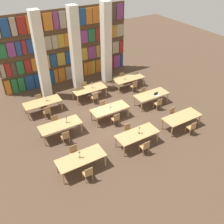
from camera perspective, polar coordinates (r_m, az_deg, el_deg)
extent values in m
plane|color=#4C3828|center=(15.89, -0.54, -1.55)|extent=(40.00, 40.00, 0.00)
cube|color=brown|center=(19.82, -10.30, 14.54)|extent=(10.20, 0.06, 5.50)
cube|color=brown|center=(20.89, -9.53, 7.50)|extent=(10.20, 0.35, 0.03)
cube|color=orange|center=(19.65, -22.68, 5.21)|extent=(0.38, 0.20, 1.12)
cube|color=#236B38|center=(19.70, -21.37, 5.60)|extent=(0.40, 0.20, 1.12)
cube|color=#236B38|center=(19.75, -20.01, 6.00)|extent=(0.45, 0.20, 1.12)
cube|color=navy|center=(19.84, -18.29, 6.49)|extent=(0.66, 0.20, 1.12)
cube|color=navy|center=(19.95, -16.61, 6.97)|extent=(0.48, 0.20, 1.12)
cube|color=orange|center=(20.05, -15.35, 7.32)|extent=(0.30, 0.20, 1.12)
cube|color=navy|center=(20.16, -13.93, 7.72)|extent=(0.62, 0.20, 1.12)
cube|color=orange|center=(20.28, -12.68, 8.06)|extent=(0.28, 0.20, 1.12)
cube|color=orange|center=(20.41, -11.44, 8.40)|extent=(0.52, 0.20, 1.12)
cube|color=tan|center=(20.59, -9.82, 8.83)|extent=(0.57, 0.20, 1.12)
cube|color=orange|center=(20.75, -8.54, 9.16)|extent=(0.31, 0.20, 1.12)
cube|color=maroon|center=(20.90, -7.38, 9.46)|extent=(0.55, 0.20, 1.12)
cube|color=orange|center=(21.08, -6.17, 9.77)|extent=(0.29, 0.20, 1.12)
cube|color=orange|center=(21.20, -5.33, 9.98)|extent=(0.32, 0.20, 1.12)
cube|color=#B7932D|center=(21.35, -4.43, 10.21)|extent=(0.37, 0.20, 1.12)
cube|color=orange|center=(21.55, -3.26, 10.49)|extent=(0.45, 0.20, 1.12)
cube|color=orange|center=(21.78, -1.99, 10.79)|extent=(0.52, 0.20, 1.12)
cube|color=maroon|center=(22.05, -0.56, 11.13)|extent=(0.60, 0.20, 1.12)
cube|color=#84387A|center=(22.39, 1.03, 11.50)|extent=(0.68, 0.20, 1.12)
cube|color=navy|center=(22.64, 2.15, 11.75)|extent=(0.24, 0.20, 1.12)
cube|color=brown|center=(20.31, -9.90, 10.95)|extent=(10.20, 0.35, 0.03)
cube|color=tan|center=(19.10, -23.73, 8.56)|extent=(0.26, 0.20, 0.98)
cube|color=maroon|center=(19.13, -22.65, 8.87)|extent=(0.36, 0.20, 0.98)
cube|color=#47382D|center=(19.17, -21.58, 9.17)|extent=(0.32, 0.20, 0.98)
cube|color=#236B38|center=(19.23, -20.27, 9.54)|extent=(0.49, 0.20, 0.98)
cube|color=maroon|center=(19.32, -18.73, 9.97)|extent=(0.43, 0.20, 0.98)
cube|color=orange|center=(19.40, -17.37, 10.34)|extent=(0.40, 0.20, 0.98)
cube|color=#236B38|center=(19.50, -16.10, 10.68)|extent=(0.43, 0.20, 0.98)
cube|color=#B7932D|center=(19.60, -14.78, 11.03)|extent=(0.47, 0.20, 0.98)
cube|color=navy|center=(19.74, -13.27, 11.42)|extent=(0.46, 0.20, 0.98)
cube|color=#B7932D|center=(19.91, -11.61, 11.83)|extent=(0.62, 0.20, 0.98)
cube|color=navy|center=(20.11, -9.82, 12.27)|extent=(0.60, 0.20, 0.98)
cube|color=#B7932D|center=(20.34, -8.04, 12.69)|extent=(0.69, 0.20, 0.98)
cube|color=#B7932D|center=(20.58, -6.34, 13.08)|extent=(0.47, 0.20, 0.98)
cube|color=#84387A|center=(20.83, -4.68, 13.45)|extent=(0.69, 0.20, 0.98)
cube|color=#B7932D|center=(21.06, -3.31, 13.75)|extent=(0.30, 0.20, 0.98)
cube|color=maroon|center=(21.25, -2.24, 13.98)|extent=(0.48, 0.20, 0.98)
cube|color=#B7932D|center=(21.53, -0.76, 14.28)|extent=(0.59, 0.20, 0.98)
cube|color=tan|center=(21.84, 0.76, 14.58)|extent=(0.60, 0.20, 0.98)
cube|color=maroon|center=(22.12, 2.04, 14.83)|extent=(0.40, 0.20, 0.98)
cube|color=brown|center=(19.81, -10.30, 14.58)|extent=(10.20, 0.35, 0.03)
cube|color=#236B38|center=(18.62, -24.09, 12.52)|extent=(0.68, 0.20, 0.98)
cube|color=#84387A|center=(18.69, -22.13, 13.07)|extent=(0.52, 0.20, 0.98)
cube|color=navy|center=(18.76, -20.64, 13.47)|extent=(0.36, 0.20, 0.98)
cube|color=maroon|center=(18.83, -19.48, 13.77)|extent=(0.31, 0.20, 0.98)
cube|color=navy|center=(18.90, -18.27, 14.09)|extent=(0.44, 0.20, 0.98)
cube|color=maroon|center=(19.03, -16.49, 14.53)|extent=(0.68, 0.20, 0.98)
cube|color=tan|center=(19.19, -14.51, 15.01)|extent=(0.52, 0.20, 0.98)
cube|color=tan|center=(19.34, -13.02, 15.36)|extent=(0.42, 0.20, 0.98)
cube|color=#B7932D|center=(19.48, -11.66, 15.67)|extent=(0.48, 0.20, 0.98)
cube|color=orange|center=(19.65, -10.11, 16.01)|extent=(0.56, 0.20, 0.98)
cube|color=orange|center=(19.88, -8.27, 16.40)|extent=(0.67, 0.20, 0.98)
cube|color=#84387A|center=(20.13, -6.48, 16.76)|extent=(0.61, 0.20, 0.98)
cube|color=#236B38|center=(20.40, -4.74, 17.09)|extent=(0.60, 0.20, 0.98)
cube|color=maroon|center=(20.67, -3.09, 17.40)|extent=(0.58, 0.20, 0.98)
cube|color=orange|center=(20.94, -1.57, 17.66)|extent=(0.57, 0.20, 0.98)
cube|color=#B7932D|center=(21.17, -0.38, 17.86)|extent=(0.33, 0.20, 0.98)
cube|color=orange|center=(21.35, 0.49, 18.00)|extent=(0.31, 0.20, 0.98)
cube|color=tan|center=(21.61, 1.72, 18.19)|extent=(0.66, 0.20, 0.98)
cube|color=brown|center=(19.39, -10.74, 18.39)|extent=(10.20, 0.35, 0.03)
cube|color=navy|center=(18.26, -23.36, 17.25)|extent=(0.54, 0.20, 1.17)
cube|color=tan|center=(18.33, -21.70, 17.68)|extent=(0.37, 0.20, 1.17)
cube|color=maroon|center=(18.43, -20.00, 18.10)|extent=(0.56, 0.20, 1.17)
cube|color=orange|center=(18.53, -18.32, 18.50)|extent=(0.44, 0.20, 1.17)
cube|color=maroon|center=(18.66, -16.63, 18.89)|extent=(0.60, 0.20, 1.17)
cube|color=orange|center=(18.84, -14.51, 19.35)|extent=(0.66, 0.20, 1.17)
cube|color=#84387A|center=(19.01, -12.79, 19.71)|extent=(0.39, 0.20, 1.17)
cube|color=tan|center=(19.17, -11.29, 20.01)|extent=(0.48, 0.20, 1.17)
cube|color=#47382D|center=(19.33, -9.84, 20.28)|extent=(0.43, 0.20, 1.17)
cube|color=orange|center=(19.51, -8.44, 20.53)|extent=(0.40, 0.20, 1.17)
cube|color=navy|center=(19.71, -6.96, 20.78)|extent=(0.59, 0.20, 1.17)
cube|color=orange|center=(19.94, -5.36, 21.04)|extent=(0.50, 0.20, 1.17)
cube|color=orange|center=(20.20, -3.74, 21.28)|extent=(0.60, 0.20, 1.17)
cube|color=tan|center=(20.46, -2.23, 21.49)|extent=(0.43, 0.20, 1.17)
cube|color=navy|center=(20.66, -1.10, 21.64)|extent=(0.31, 0.20, 1.17)
cube|color=#47382D|center=(20.91, 0.18, 21.80)|extent=(0.56, 0.20, 1.17)
cube|color=#84387A|center=(21.21, 1.67, 21.98)|extent=(0.54, 0.20, 1.17)
cube|color=silver|center=(17.54, -15.92, 11.97)|extent=(0.63, 0.63, 6.00)
cube|color=silver|center=(18.25, -8.34, 13.81)|extent=(0.63, 0.63, 6.00)
cube|color=silver|center=(19.27, -1.34, 15.28)|extent=(0.63, 0.63, 6.00)
cube|color=tan|center=(12.27, -7.14, -10.41)|extent=(2.38, 0.99, 0.04)
cylinder|color=tan|center=(12.05, -11.11, -14.72)|extent=(0.07, 0.07, 0.73)
cylinder|color=tan|center=(12.60, -1.54, -11.05)|extent=(0.07, 0.07, 0.73)
cylinder|color=tan|center=(12.60, -12.52, -12.17)|extent=(0.07, 0.07, 0.73)
cylinder|color=tan|center=(13.13, -3.34, -8.80)|extent=(0.07, 0.07, 0.73)
cylinder|color=tan|center=(12.27, -6.73, -14.13)|extent=(0.04, 0.04, 0.41)
cylinder|color=tan|center=(12.36, -5.18, -13.53)|extent=(0.04, 0.04, 0.41)
cylinder|color=tan|center=(12.06, -6.02, -15.19)|extent=(0.04, 0.04, 0.41)
cylinder|color=tan|center=(12.15, -4.45, -14.57)|extent=(0.04, 0.04, 0.41)
cube|color=tan|center=(12.04, -5.66, -13.65)|extent=(0.42, 0.40, 0.04)
cube|color=tan|center=(11.75, -5.32, -13.49)|extent=(0.40, 0.03, 0.42)
cylinder|color=tan|center=(13.06, -7.35, -10.40)|extent=(0.04, 0.04, 0.41)
cylinder|color=tan|center=(12.97, -8.81, -10.94)|extent=(0.04, 0.04, 0.41)
cylinder|color=tan|center=(13.29, -7.96, -9.49)|extent=(0.04, 0.04, 0.41)
cylinder|color=tan|center=(13.20, -9.41, -10.01)|extent=(0.04, 0.04, 0.41)
cube|color=tan|center=(12.97, -8.47, -9.50)|extent=(0.42, 0.40, 0.04)
cube|color=tan|center=(12.94, -8.88, -8.27)|extent=(0.40, 0.03, 0.42)
cylinder|color=brown|center=(12.27, -7.37, -10.23)|extent=(0.14, 0.14, 0.01)
cylinder|color=brown|center=(12.16, -7.43, -9.67)|extent=(0.02, 0.02, 0.32)
cone|color=brown|center=(12.02, -7.50, -9.00)|extent=(0.11, 0.11, 0.07)
cube|color=tan|center=(13.59, 5.80, -5.00)|extent=(2.38, 0.99, 0.04)
cylinder|color=tan|center=(13.10, 2.76, -8.91)|extent=(0.07, 0.07, 0.73)
cylinder|color=tan|center=(14.16, 10.37, -5.61)|extent=(0.07, 0.07, 0.73)
cylinder|color=tan|center=(13.61, 0.84, -6.84)|extent=(0.07, 0.07, 0.73)
cylinder|color=tan|center=(14.63, 8.31, -3.83)|extent=(0.07, 0.07, 0.73)
cylinder|color=tan|center=(13.52, 6.23, -8.37)|extent=(0.04, 0.04, 0.41)
cylinder|color=tan|center=(13.69, 7.46, -7.83)|extent=(0.04, 0.04, 0.41)
cylinder|color=tan|center=(13.33, 7.09, -9.22)|extent=(0.04, 0.04, 0.41)
cylinder|color=tan|center=(13.50, 8.33, -8.65)|extent=(0.04, 0.04, 0.41)
cube|color=tan|center=(13.36, 7.35, -7.81)|extent=(0.42, 0.40, 0.04)
cube|color=tan|center=(13.10, 7.91, -7.53)|extent=(0.40, 0.03, 0.42)
cylinder|color=tan|center=(14.34, 4.84, -5.33)|extent=(0.04, 0.04, 0.41)
cylinder|color=tan|center=(14.17, 3.64, -5.81)|extent=(0.04, 0.04, 0.41)
cylinder|color=tan|center=(14.55, 4.08, -4.59)|extent=(0.04, 0.04, 0.41)
cylinder|color=tan|center=(14.39, 2.88, -5.06)|extent=(0.04, 0.04, 0.41)
cube|color=tan|center=(14.22, 3.89, -4.50)|extent=(0.42, 0.40, 0.04)
cube|color=tan|center=(14.19, 3.51, -3.38)|extent=(0.40, 0.03, 0.42)
cylinder|color=brown|center=(13.61, 6.20, -4.81)|extent=(0.14, 0.14, 0.01)
cylinder|color=brown|center=(13.50, 6.24, -4.22)|extent=(0.02, 0.02, 0.35)
cone|color=brown|center=(13.37, 6.30, -3.52)|extent=(0.11, 0.11, 0.07)
cube|color=tan|center=(15.35, 15.72, -1.06)|extent=(2.38, 0.99, 0.04)
cylinder|color=tan|center=(14.68, 13.49, -4.40)|extent=(0.07, 0.07, 0.73)
cylinder|color=tan|center=(16.08, 19.36, -1.72)|extent=(0.07, 0.07, 0.73)
cylinder|color=tan|center=(15.14, 11.41, -2.73)|extent=(0.07, 0.07, 0.73)
cylinder|color=tan|center=(16.50, 17.29, -0.26)|extent=(0.07, 0.07, 0.73)
cylinder|color=tan|center=(15.30, 16.44, -3.90)|extent=(0.04, 0.04, 0.41)
cylinder|color=tan|center=(15.53, 17.38, -3.46)|extent=(0.04, 0.04, 0.41)
cylinder|color=tan|center=(15.13, 17.33, -4.58)|extent=(0.04, 0.04, 0.41)
cylinder|color=tan|center=(15.36, 18.26, -4.12)|extent=(0.04, 0.04, 0.41)
cube|color=tan|center=(15.20, 17.50, -3.35)|extent=(0.42, 0.40, 0.04)
cube|color=tan|center=(14.97, 18.14, -3.02)|extent=(0.40, 0.03, 0.42)
cylinder|color=tan|center=(16.09, 14.66, -1.44)|extent=(0.04, 0.04, 0.41)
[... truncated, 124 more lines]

